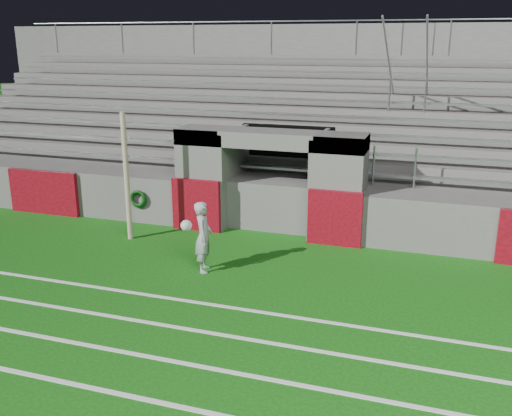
% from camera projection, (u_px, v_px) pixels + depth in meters
% --- Properties ---
extents(ground, '(90.00, 90.00, 0.00)m').
position_uv_depth(ground, '(219.00, 282.00, 11.63)').
color(ground, '#11540E').
rests_on(ground, ground).
extents(field_post, '(0.13, 0.13, 3.15)m').
position_uv_depth(field_post, '(127.00, 177.00, 13.76)').
color(field_post, tan).
rests_on(field_post, ground).
extents(stadium_structure, '(26.00, 8.48, 5.42)m').
position_uv_depth(stadium_structure, '(310.00, 145.00, 18.46)').
color(stadium_structure, '#575552').
rests_on(stadium_structure, ground).
extents(goalkeeper_with_ball, '(0.70, 0.64, 1.53)m').
position_uv_depth(goalkeeper_with_ball, '(203.00, 236.00, 12.01)').
color(goalkeeper_with_ball, '#A3A7AC').
rests_on(goalkeeper_with_ball, ground).
extents(hose_coil, '(0.49, 0.14, 0.52)m').
position_uv_depth(hose_coil, '(138.00, 199.00, 15.14)').
color(hose_coil, '#0B3814').
rests_on(hose_coil, ground).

